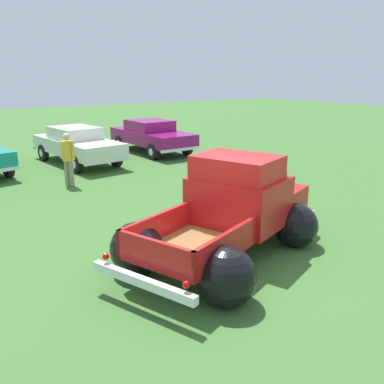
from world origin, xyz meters
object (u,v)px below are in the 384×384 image
Objects in this scene: show_car_2 at (77,144)px; show_car_3 at (151,135)px; vintage_pickup_truck at (232,215)px; spectator_0 at (68,156)px.

show_car_2 and show_car_3 have the same top height.
show_car_2 is 1.03× the size of show_car_3.
vintage_pickup_truck is at bearing -9.27° from show_car_2.
show_car_3 is 2.79× the size of spectator_0.
vintage_pickup_truck is 1.04× the size of show_car_2.
show_car_3 is at bearing 91.82° from show_car_2.
spectator_0 is at bearing 77.78° from vintage_pickup_truck.
show_car_3 is (4.16, 10.53, 0.03)m from vintage_pickup_truck.
show_car_2 is at bearing 32.81° from spectator_0.
spectator_0 is at bearing -30.67° from show_car_2.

